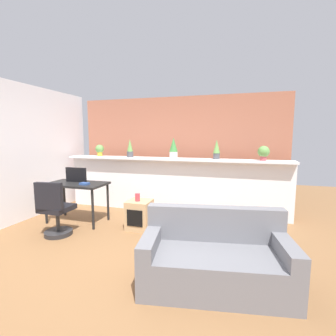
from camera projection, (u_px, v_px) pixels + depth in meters
name	position (u px, v px, depth m)	size (l,w,h in m)	color
ground_plane	(132.00, 254.00, 3.35)	(12.00, 12.00, 0.00)	brown
divider_wall	(172.00, 186.00, 5.18)	(4.75, 0.16, 1.12)	white
plant_shelf	(171.00, 159.00, 5.07)	(4.75, 0.37, 0.04)	white
brick_wall_behind	(179.00, 152.00, 5.66)	(4.75, 0.10, 2.50)	#AD664C
side_wall_left	(5.00, 154.00, 4.31)	(0.12, 4.40, 2.60)	white
potted_plant_0	(100.00, 150.00, 5.57)	(0.19, 0.19, 0.26)	gold
potted_plant_1	(130.00, 149.00, 5.27)	(0.14, 0.14, 0.39)	#4C4C51
potted_plant_2	(173.00, 148.00, 5.04)	(0.17, 0.17, 0.42)	silver
potted_plant_3	(217.00, 149.00, 4.80)	(0.13, 0.13, 0.39)	#4C4C51
potted_plant_4	(264.00, 152.00, 4.51)	(0.21, 0.21, 0.28)	#B7474C
desk	(77.00, 187.00, 4.54)	(1.10, 0.60, 0.75)	black
tv_monitor	(76.00, 175.00, 4.61)	(0.43, 0.04, 0.28)	black
office_chair	(55.00, 213.00, 3.91)	(0.47, 0.47, 0.91)	#262628
side_cube_shelf	(139.00, 215.00, 4.25)	(0.40, 0.41, 0.50)	tan
vase_on_shelf	(138.00, 197.00, 4.19)	(0.08, 0.08, 0.13)	#CC3D47
book_on_desk	(85.00, 184.00, 4.36)	(0.15, 0.11, 0.04)	#2D4C8C
couch	(215.00, 260.00, 2.64)	(1.66, 1.00, 0.80)	slate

